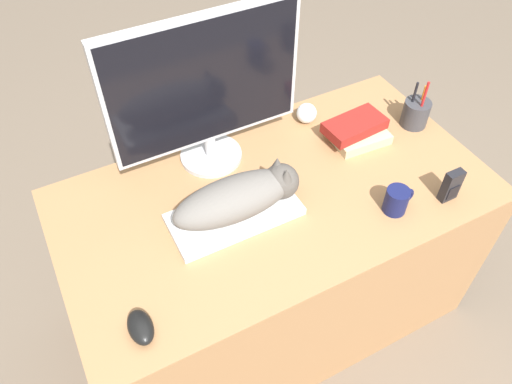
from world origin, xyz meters
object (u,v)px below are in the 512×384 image
object	(u,v)px
baseball	(307,113)
phone	(451,186)
keyboard	(234,214)
computer_mouse	(141,327)
cat	(243,195)
monitor	(205,88)
pen_cup	(416,113)
book_stack	(356,130)
coffee_mug	(397,200)

from	to	relation	value
baseball	phone	xyz separation A→B (m)	(0.19, -0.52, 0.02)
keyboard	computer_mouse	bearing A→B (deg)	-148.38
cat	monitor	distance (m)	0.33
pen_cup	book_stack	bearing A→B (deg)	170.80
computer_mouse	book_stack	size ratio (longest dim) A/B	0.47
keyboard	pen_cup	distance (m)	0.76
pen_cup	keyboard	bearing A→B (deg)	-172.90
cat	coffee_mug	distance (m)	0.46
keyboard	phone	distance (m)	0.66
keyboard	computer_mouse	distance (m)	0.43
book_stack	pen_cup	bearing A→B (deg)	-9.20
keyboard	pen_cup	size ratio (longest dim) A/B	2.03
keyboard	pen_cup	world-z (taller)	pen_cup
coffee_mug	pen_cup	size ratio (longest dim) A/B	0.52
phone	cat	bearing A→B (deg)	158.14
pen_cup	book_stack	distance (m)	0.23
baseball	book_stack	world-z (taller)	same
monitor	computer_mouse	world-z (taller)	monitor
cat	phone	bearing A→B (deg)	-21.86
cat	computer_mouse	bearing A→B (deg)	-150.29
coffee_mug	phone	bearing A→B (deg)	-12.42
pen_cup	baseball	size ratio (longest dim) A/B	2.67
monitor	phone	distance (m)	0.80
coffee_mug	monitor	bearing A→B (deg)	130.56
phone	book_stack	size ratio (longest dim) A/B	0.51
cat	coffee_mug	size ratio (longest dim) A/B	4.00
pen_cup	phone	size ratio (longest dim) A/B	1.74
baseball	cat	bearing A→B (deg)	-144.26
keyboard	phone	bearing A→B (deg)	-20.92
pen_cup	baseball	xyz separation A→B (m)	(-0.33, 0.19, -0.01)
coffee_mug	book_stack	bearing A→B (deg)	75.65
keyboard	cat	size ratio (longest dim) A/B	0.98
keyboard	book_stack	size ratio (longest dim) A/B	1.78
computer_mouse	pen_cup	distance (m)	1.17
phone	book_stack	world-z (taller)	phone
computer_mouse	cat	bearing A→B (deg)	29.71
computer_mouse	pen_cup	bearing A→B (deg)	15.92
baseball	keyboard	bearing A→B (deg)	-146.16
monitor	phone	world-z (taller)	monitor
keyboard	monitor	bearing A→B (deg)	80.48
coffee_mug	phone	distance (m)	0.18
keyboard	cat	xyz separation A→B (m)	(0.03, 0.00, 0.07)
cat	book_stack	bearing A→B (deg)	14.68
pen_cup	phone	bearing A→B (deg)	-112.84
computer_mouse	baseball	bearing A→B (deg)	32.82
pen_cup	book_stack	xyz separation A→B (m)	(-0.23, 0.04, -0.02)
monitor	baseball	world-z (taller)	monitor
baseball	pen_cup	bearing A→B (deg)	-29.93
coffee_mug	computer_mouse	bearing A→B (deg)	-177.99
computer_mouse	phone	bearing A→B (deg)	-0.55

